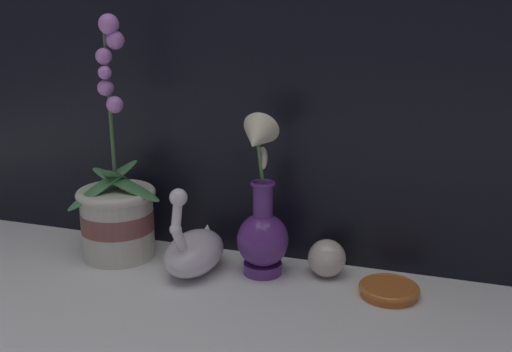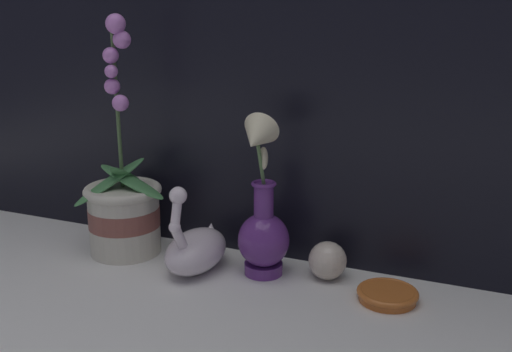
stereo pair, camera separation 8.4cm
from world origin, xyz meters
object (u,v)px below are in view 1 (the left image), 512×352
at_px(swan_figurine, 194,249).
at_px(amber_dish, 389,290).
at_px(glass_sphere, 327,258).
at_px(blue_vase, 262,222).
at_px(orchid_potted_plant, 117,211).

relative_size(swan_figurine, amber_dish, 1.73).
bearing_deg(glass_sphere, blue_vase, -165.08).
height_order(glass_sphere, amber_dish, glass_sphere).
relative_size(blue_vase, amber_dish, 2.95).
bearing_deg(amber_dish, orchid_potted_plant, 179.23).
relative_size(swan_figurine, blue_vase, 0.59).
bearing_deg(swan_figurine, amber_dish, 2.10).
bearing_deg(amber_dish, glass_sphere, 159.56).
xyz_separation_m(swan_figurine, glass_sphere, (0.26, 0.06, -0.01)).
bearing_deg(orchid_potted_plant, glass_sphere, 5.14).
height_order(blue_vase, amber_dish, blue_vase).
xyz_separation_m(glass_sphere, amber_dish, (0.13, -0.05, -0.03)).
distance_m(orchid_potted_plant, glass_sphere, 0.45).
bearing_deg(swan_figurine, blue_vase, 12.10).
xyz_separation_m(blue_vase, amber_dish, (0.25, -0.01, -0.10)).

